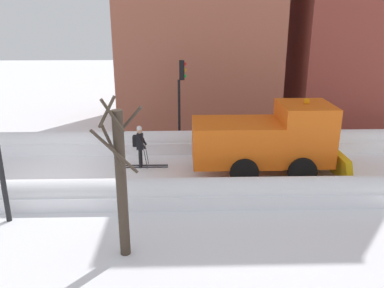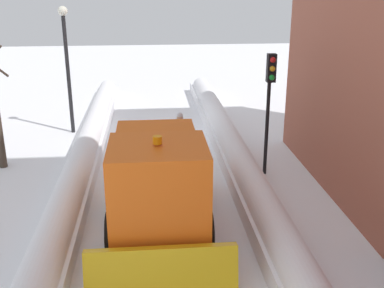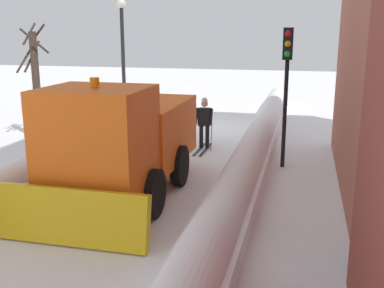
# 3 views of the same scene
# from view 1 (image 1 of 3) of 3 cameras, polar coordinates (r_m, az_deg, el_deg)

# --- Properties ---
(ground_plane) EXTENTS (80.00, 80.00, 0.00)m
(ground_plane) POSITION_cam_1_polar(r_m,az_deg,el_deg) (16.96, 15.39, -3.90)
(ground_plane) COLOR white
(snowbank_left) EXTENTS (1.10, 36.00, 1.00)m
(snowbank_left) POSITION_cam_1_polar(r_m,az_deg,el_deg) (19.25, 13.26, 0.32)
(snowbank_left) COLOR white
(snowbank_left) RESTS_ON ground
(snowbank_right) EXTENTS (1.10, 36.00, 0.93)m
(snowbank_right) POSITION_cam_1_polar(r_m,az_deg,el_deg) (14.47, 18.53, -6.54)
(snowbank_right) COLOR white
(snowbank_right) RESTS_ON ground
(building_brick_near) EXTENTS (6.81, 8.80, 11.57)m
(building_brick_near) POSITION_cam_1_polar(r_m,az_deg,el_deg) (23.52, 0.79, 17.35)
(building_brick_near) COLOR #9E5642
(building_brick_near) RESTS_ON ground
(plow_truck) EXTENTS (3.20, 5.98, 3.12)m
(plow_truck) POSITION_cam_1_polar(r_m,az_deg,el_deg) (15.96, 11.01, 0.67)
(plow_truck) COLOR orange
(plow_truck) RESTS_ON ground
(skier) EXTENTS (0.62, 1.80, 1.81)m
(skier) POSITION_cam_1_polar(r_m,az_deg,el_deg) (16.69, -7.53, -0.06)
(skier) COLOR black
(skier) RESTS_ON ground
(traffic_light_pole) EXTENTS (0.28, 0.42, 4.14)m
(traffic_light_pole) POSITION_cam_1_polar(r_m,az_deg,el_deg) (18.85, -1.57, 8.26)
(traffic_light_pole) COLOR black
(traffic_light_pole) RESTS_ON ground
(bare_tree_near) EXTENTS (1.08, 1.27, 4.35)m
(bare_tree_near) POSITION_cam_1_polar(r_m,az_deg,el_deg) (10.33, -10.21, -5.21)
(bare_tree_near) COLOR #3D3228
(bare_tree_near) RESTS_ON ground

